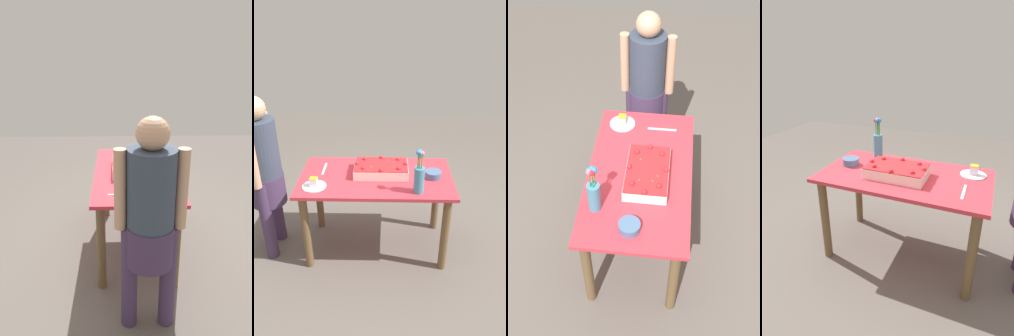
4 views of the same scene
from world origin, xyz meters
The scene contains 8 objects.
ground_plane centered at (0.00, 0.00, 0.00)m, with size 8.00×8.00×0.00m, color #635B54.
dining_table centered at (0.00, 0.00, 0.63)m, with size 1.34×0.73×0.77m.
sheet_cake centered at (-0.04, -0.06, 0.82)m, with size 0.47×0.30×0.11m.
serving_plate_with_slice centered at (0.51, 0.19, 0.79)m, with size 0.20×0.20×0.08m.
cake_knife centered at (0.48, -0.12, 0.77)m, with size 0.22×0.02×0.00m, color silver.
flower_vase centered at (-0.35, 0.26, 0.92)m, with size 0.08×0.08×0.37m.
fruit_bowl centered at (-0.50, 0.01, 0.80)m, with size 0.14×0.14×0.06m, color #4A6A93.
person_standing centered at (0.97, 0.04, 0.85)m, with size 0.31×0.45×1.49m.
Camera 1 is at (2.76, -0.16, 1.87)m, focal length 35.00 mm.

